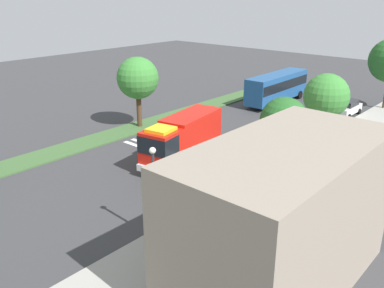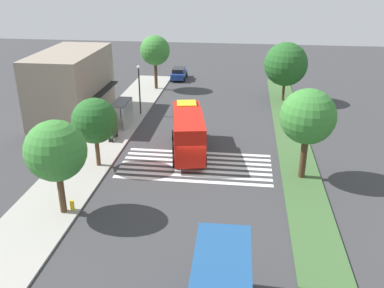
# 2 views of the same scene
# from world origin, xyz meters

# --- Properties ---
(ground_plane) EXTENTS (120.00, 120.00, 0.00)m
(ground_plane) POSITION_xyz_m (0.00, 0.00, 0.00)
(ground_plane) COLOR #38383A
(sidewalk) EXTENTS (60.00, 4.77, 0.14)m
(sidewalk) POSITION_xyz_m (0.00, 9.30, 0.07)
(sidewalk) COLOR #9E9B93
(sidewalk) RESTS_ON ground_plane
(median_strip) EXTENTS (60.00, 3.00, 0.14)m
(median_strip) POSITION_xyz_m (0.00, -8.41, 0.07)
(median_strip) COLOR #3D6033
(median_strip) RESTS_ON ground_plane
(crosswalk) EXTENTS (5.85, 12.45, 0.01)m
(crosswalk) POSITION_xyz_m (0.94, 0.00, 0.01)
(crosswalk) COLOR silver
(crosswalk) RESTS_ON ground_plane
(fire_truck) EXTENTS (9.07, 3.99, 3.71)m
(fire_truck) POSITION_xyz_m (3.73, 1.02, 2.10)
(fire_truck) COLOR red
(fire_truck) RESTS_ON ground_plane
(parked_car_west) EXTENTS (4.47, 2.01, 1.69)m
(parked_car_west) POSITION_xyz_m (-18.47, 5.71, 0.87)
(parked_car_west) COLOR silver
(parked_car_west) RESTS_ON ground_plane
(transit_bus) EXTENTS (10.95, 2.99, 3.59)m
(transit_bus) POSITION_xyz_m (-18.12, -3.11, 2.13)
(transit_bus) COLOR navy
(transit_bus) RESTS_ON ground_plane
(bus_stop_shelter) EXTENTS (3.50, 1.40, 2.46)m
(bus_stop_shelter) POSITION_xyz_m (9.39, 8.26, 1.89)
(bus_stop_shelter) COLOR #4C4C51
(bus_stop_shelter) RESTS_ON sidewalk
(bench_near_shelter) EXTENTS (1.60, 0.50, 0.90)m
(bench_near_shelter) POSITION_xyz_m (5.39, 8.28, 0.59)
(bench_near_shelter) COLOR #2D472D
(bench_near_shelter) RESTS_ON sidewalk
(street_lamp) EXTENTS (0.36, 0.36, 5.38)m
(street_lamp) POSITION_xyz_m (12.89, 7.51, 3.37)
(street_lamp) COLOR #2D2D30
(street_lamp) RESTS_ON sidewalk
(storefront_building) EXTENTS (11.54, 6.57, 7.07)m
(storefront_building) POSITION_xyz_m (11.60, 14.57, 3.53)
(storefront_building) COLOR gray
(storefront_building) RESTS_ON ground_plane
(sidewalk_tree_west) EXTENTS (3.93, 3.93, 6.41)m
(sidewalk_tree_west) POSITION_xyz_m (-7.32, 7.91, 4.56)
(sidewalk_tree_west) COLOR #513823
(sidewalk_tree_west) RESTS_ON sidewalk
(sidewalk_tree_center) EXTENTS (3.63, 3.63, 5.68)m
(sidewalk_tree_center) POSITION_xyz_m (-0.14, 7.91, 3.99)
(sidewalk_tree_center) COLOR #513823
(sidewalk_tree_center) RESTS_ON sidewalk
(median_tree_far_west) EXTENTS (4.14, 4.14, 7.02)m
(median_tree_far_west) POSITION_xyz_m (-0.18, -8.41, 5.05)
(median_tree_far_west) COLOR #47301E
(median_tree_far_west) RESTS_ON median_strip
(fire_hydrant) EXTENTS (0.28, 0.28, 0.70)m
(fire_hydrant) POSITION_xyz_m (-7.05, 7.41, 0.49)
(fire_hydrant) COLOR gold
(fire_hydrant) RESTS_ON sidewalk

